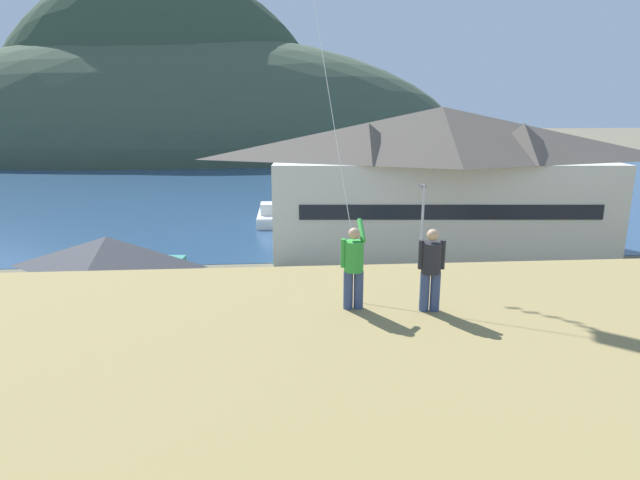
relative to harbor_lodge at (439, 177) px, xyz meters
name	(u,v)px	position (x,y,z in m)	size (l,w,h in m)	color
ground_plane	(354,379)	(-9.68, -20.68, -6.14)	(600.00, 600.00, 0.00)	#66604C
parking_lot_pad	(341,331)	(-9.68, -15.68, -6.09)	(40.00, 20.00, 0.10)	gray
bay_water	(300,185)	(-9.68, 39.32, -6.13)	(360.00, 84.00, 0.03)	navy
far_hill_west_ridge	(166,155)	(-41.41, 96.25, -6.14)	(86.04, 47.43, 88.87)	#334733
far_hill_east_peak	(178,156)	(-37.96, 92.86, -6.14)	(144.97, 59.67, 58.40)	#42513D
harbor_lodge	(439,177)	(0.00, 0.00, 0.00)	(28.32, 12.08, 11.59)	beige
storage_shed_near_lot	(110,277)	(-22.15, -12.87, -3.68)	(8.25, 6.05, 4.74)	#338475
wharf_dock	(302,220)	(-10.52, 11.45, -5.79)	(3.20, 11.63, 0.70)	#70604C
moored_boat_wharfside	(269,216)	(-13.95, 12.04, -5.42)	(2.31, 6.86, 2.16)	silver
moored_boat_outer_mooring	(333,211)	(-7.02, 14.55, -5.42)	(3.02, 7.47, 2.16)	silver
parked_car_back_row_right	(484,352)	(-4.00, -20.68, -5.08)	(4.23, 2.11, 1.82)	#236633
parked_car_mid_row_far	(586,293)	(4.85, -13.66, -5.08)	(4.33, 2.33, 1.82)	#B28923
parked_car_lone_by_shed	(172,352)	(-17.63, -19.58, -5.08)	(4.32, 2.29, 1.82)	#236633
parked_car_front_row_silver	(23,354)	(-24.06, -19.24, -5.08)	(4.35, 2.35, 1.82)	navy
parking_light_pole	(422,231)	(-4.05, -10.13, -2.08)	(0.24, 0.78, 6.85)	#ADADB2
person_kite_flyer	(354,265)	(-11.27, -30.81, 2.12)	(0.51, 0.66, 1.86)	#384770
person_companion	(431,268)	(-9.70, -31.07, 2.11)	(0.55, 0.40, 1.74)	#384770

